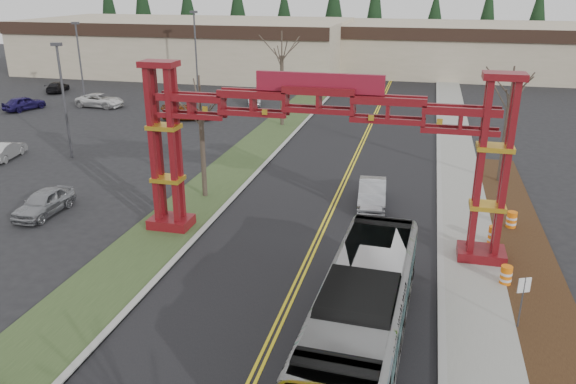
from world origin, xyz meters
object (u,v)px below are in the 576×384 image
(silver_sedan, at_px, (372,193))
(parked_car_mid_b, at_px, (24,103))
(bare_tree_right_far, at_px, (510,97))
(barrel_mid, at_px, (493,236))
(bare_tree_median_mid, at_px, (201,110))
(light_pole_far, at_px, (196,46))
(parked_car_far_b, at_px, (100,100))
(parked_car_far_c, at_px, (57,87))
(retail_building_west, at_px, (189,46))
(bare_tree_median_far, at_px, (282,56))
(gateway_arch, at_px, (318,129))
(barrel_south, at_px, (506,276))
(parked_car_far_a, at_px, (254,99))
(parked_car_mid_a, at_px, (188,113))
(light_pole_near, at_px, (63,93))
(transit_bus, at_px, (363,314))
(retail_building_east, at_px, (467,49))
(street_sign, at_px, (523,293))
(barrel_north, at_px, (511,221))
(parked_car_near_b, at_px, (5,150))
(light_pole_mid, at_px, (80,57))
(parked_car_near_a, at_px, (44,202))

(silver_sedan, height_order, parked_car_mid_b, silver_sedan)
(bare_tree_right_far, distance_m, barrel_mid, 11.58)
(bare_tree_median_mid, bearing_deg, light_pole_far, 113.14)
(bare_tree_right_far, bearing_deg, parked_car_far_b, 158.58)
(light_pole_far, bearing_deg, parked_car_mid_b, -134.61)
(parked_car_mid_b, height_order, parked_car_far_c, parked_car_mid_b)
(retail_building_west, bearing_deg, bare_tree_median_far, -53.68)
(retail_building_west, distance_m, silver_sedan, 57.87)
(gateway_arch, distance_m, barrel_south, 10.68)
(parked_car_far_c, relative_size, bare_tree_median_mid, 0.58)
(silver_sedan, bearing_deg, parked_car_far_a, 115.61)
(silver_sedan, bearing_deg, barrel_south, -55.83)
(parked_car_mid_a, relative_size, bare_tree_median_mid, 0.65)
(parked_car_mid_a, bearing_deg, light_pole_near, 146.84)
(parked_car_mid_a, distance_m, parked_car_far_a, 9.27)
(gateway_arch, bearing_deg, barrel_south, -14.44)
(parked_car_mid_b, distance_m, light_pole_near, 20.74)
(parked_car_mid_a, height_order, light_pole_near, light_pole_near)
(transit_bus, bearing_deg, bare_tree_median_far, 111.55)
(retail_building_west, distance_m, bare_tree_median_mid, 53.82)
(retail_building_east, distance_m, barrel_mid, 60.20)
(bare_tree_median_mid, xyz_separation_m, street_sign, (16.96, -10.52, -3.84))
(retail_building_west, height_order, transit_bus, retail_building_west)
(bare_tree_right_far, distance_m, barrel_north, 9.47)
(silver_sedan, relative_size, parked_car_mid_b, 1.04)
(parked_car_mid_a, bearing_deg, parked_car_far_b, 54.75)
(barrel_north, bearing_deg, retail_building_east, 89.84)
(parked_car_far_b, bearing_deg, bare_tree_median_far, -95.92)
(street_sign, height_order, barrel_south, street_sign)
(parked_car_near_b, xyz_separation_m, parked_car_far_c, (-13.19, 25.24, -0.03))
(barrel_north, bearing_deg, barrel_south, -98.58)
(bare_tree_median_far, distance_m, barrel_north, 27.30)
(retail_building_east, height_order, barrel_north, retail_building_east)
(light_pole_far, bearing_deg, barrel_south, -52.38)
(silver_sedan, relative_size, parked_car_mid_a, 0.93)
(bare_tree_median_far, height_order, light_pole_mid, light_pole_mid)
(bare_tree_right_far, distance_m, street_sign, 18.26)
(retail_building_west, bearing_deg, parked_car_mid_a, -67.24)
(parked_car_near_b, xyz_separation_m, parked_car_far_a, (12.27, 23.59, -0.03))
(parked_car_far_a, height_order, light_pole_mid, light_pole_mid)
(parked_car_far_c, height_order, light_pole_mid, light_pole_mid)
(parked_car_far_a, bearing_deg, gateway_arch, -86.39)
(light_pole_near, relative_size, barrel_south, 8.89)
(retail_building_west, relative_size, parked_car_near_a, 10.87)
(barrel_mid, bearing_deg, parked_car_near_a, -175.72)
(barrel_north, bearing_deg, bare_tree_median_mid, 177.84)
(parked_car_far_a, bearing_deg, retail_building_west, 108.97)
(parked_car_mid_b, relative_size, barrel_mid, 4.20)
(silver_sedan, xyz_separation_m, street_sign, (6.77, -11.61, 0.85))
(barrel_south, bearing_deg, silver_sedan, 128.97)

